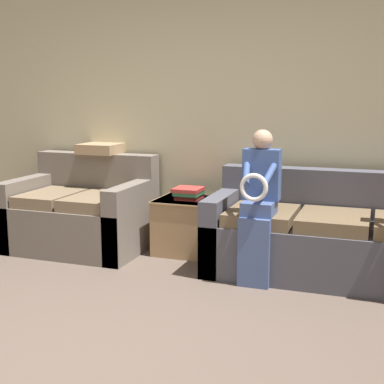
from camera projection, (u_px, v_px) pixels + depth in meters
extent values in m
plane|color=brown|center=(73.00, 373.00, 2.93)|extent=(14.00, 14.00, 0.00)
cube|color=beige|center=(217.00, 119.00, 5.18)|extent=(7.97, 0.06, 2.55)
cube|color=#4C4C56|center=(333.00, 251.00, 4.44)|extent=(2.08, 0.89, 0.45)
cube|color=#4C4C56|center=(339.00, 193.00, 4.68)|extent=(2.08, 0.20, 0.41)
cube|color=#4C4C56|center=(223.00, 229.00, 4.74)|extent=(0.16, 0.89, 0.65)
cube|color=brown|center=(262.00, 216.00, 4.49)|extent=(0.55, 0.65, 0.11)
cube|color=brown|center=(334.00, 221.00, 4.30)|extent=(0.55, 0.65, 0.11)
cube|color=#70665B|center=(80.00, 226.00, 5.27)|extent=(1.31, 0.93, 0.46)
cube|color=#70665B|center=(97.00, 175.00, 5.52)|extent=(1.31, 0.20, 0.45)
cube|color=#70665B|center=(31.00, 210.00, 5.44)|extent=(0.16, 0.93, 0.68)
cube|color=#70665B|center=(133.00, 219.00, 5.06)|extent=(0.16, 0.93, 0.68)
cube|color=#7A664C|center=(52.00, 198.00, 5.20)|extent=(0.46, 0.69, 0.11)
cube|color=#7A664C|center=(96.00, 201.00, 5.04)|extent=(0.46, 0.69, 0.11)
cube|color=#475B8E|center=(254.00, 253.00, 4.21)|extent=(0.25, 0.10, 0.56)
cube|color=#475B8E|center=(259.00, 208.00, 4.28)|extent=(0.25, 0.28, 0.11)
cube|color=#3D5693|center=(262.00, 174.00, 4.29)|extent=(0.29, 0.14, 0.41)
sphere|color=tan|center=(263.00, 140.00, 4.24)|extent=(0.16, 0.16, 0.16)
torus|color=white|center=(254.00, 187.00, 4.06)|extent=(0.22, 0.04, 0.22)
cylinder|color=#3D5693|center=(246.00, 172.00, 4.19)|extent=(0.11, 0.31, 0.23)
cylinder|color=#3D5693|center=(270.00, 174.00, 4.13)|extent=(0.11, 0.31, 0.23)
cube|color=#9E7A51|center=(188.00, 226.00, 5.13)|extent=(0.57, 0.52, 0.52)
cube|color=tan|center=(188.00, 200.00, 5.08)|extent=(0.59, 0.54, 0.02)
cube|color=#BC3833|center=(189.00, 197.00, 5.08)|extent=(0.22, 0.23, 0.04)
cube|color=#3D8451|center=(189.00, 193.00, 5.06)|extent=(0.24, 0.28, 0.04)
cube|color=#BC3833|center=(188.00, 189.00, 5.05)|extent=(0.26, 0.26, 0.03)
cube|color=#A38460|center=(101.00, 148.00, 5.45)|extent=(0.40, 0.40, 0.10)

